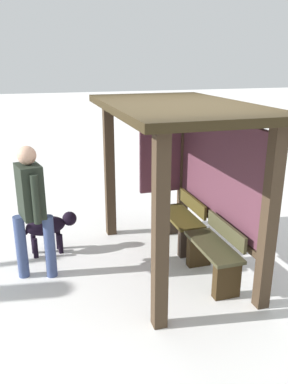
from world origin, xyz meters
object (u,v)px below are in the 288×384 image
at_px(bus_shelter, 186,144).
at_px(bench_center_inside, 214,255).
at_px(bench_left_inside, 182,223).
at_px(person_walking, 31,204).
at_px(dog, 50,227).

bearing_deg(bus_shelter, bench_center_inside, 14.00).
height_order(bus_shelter, bench_left_inside, bus_shelter).
height_order(bench_left_inside, person_walking, person_walking).
bearing_deg(bus_shelter, person_walking, -92.74).
xyz_separation_m(bus_shelter, bench_left_inside, (-0.46, 0.16, -1.33)).
bearing_deg(dog, bench_left_inside, 82.11).
xyz_separation_m(bus_shelter, dog, (-0.73, -1.79, -1.25)).
distance_m(bench_center_inside, person_walking, 2.37).
xyz_separation_m(bus_shelter, person_walking, (-0.10, -2.00, -0.65)).
height_order(bus_shelter, person_walking, bus_shelter).
height_order(bus_shelter, bench_center_inside, bus_shelter).
distance_m(person_walking, dog, 0.90).
height_order(bench_left_inside, dog, bench_left_inside).
xyz_separation_m(bench_left_inside, bench_center_inside, (1.10, -0.00, 0.02)).
bearing_deg(bench_center_inside, person_walking, -108.81).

